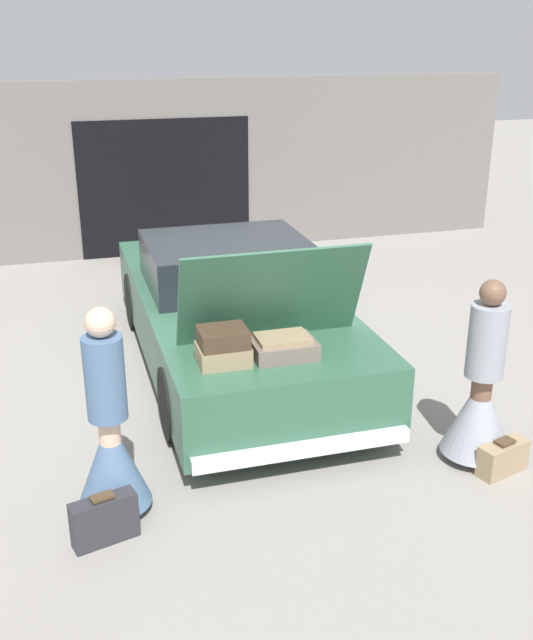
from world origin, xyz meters
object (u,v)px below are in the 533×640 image
car (233,312)px  person_right (480,398)px  suitcase_beside_left_person (104,520)px  suitcase_beside_right_person (503,458)px  person_left (111,442)px

car → person_right: 2.96m
suitcase_beside_left_person → car: bearing=59.1°
person_right → suitcase_beside_left_person: size_ratio=3.25×
person_right → suitcase_beside_right_person: (0.10, -0.27, -0.45)m
person_right → suitcase_beside_left_person: person_right is taller
person_right → suitcase_beside_right_person: size_ratio=3.36×
car → suitcase_beside_left_person: 3.27m
car → suitcase_beside_right_person: car is taller
car → person_left: car is taller
person_left → car: bearing=144.6°
car → person_right: car is taller
person_left → person_right: person_left is taller
car → suitcase_beside_right_person: size_ratio=9.76×
person_left → suitcase_beside_left_person: (-0.11, -0.36, -0.43)m
person_left → suitcase_beside_right_person: person_left is taller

